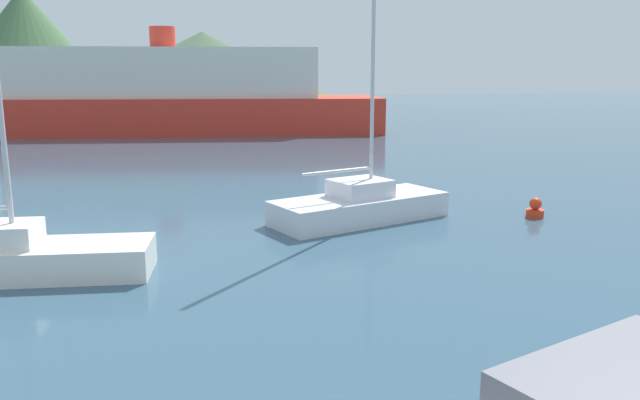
# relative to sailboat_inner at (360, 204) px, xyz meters

# --- Properties ---
(sailboat_inner) EXTENTS (6.16, 3.70, 11.11)m
(sailboat_inner) POSITION_rel_sailboat_inner_xyz_m (0.00, 0.00, 0.00)
(sailboat_inner) COLOR silver
(sailboat_inner) RESTS_ON ground_plane
(ferry_distant) EXTENTS (34.33, 14.37, 8.06)m
(ferry_distant) POSITION_rel_sailboat_inner_xyz_m (-4.46, 32.21, 2.28)
(ferry_distant) COLOR red
(ferry_distant) RESTS_ON ground_plane
(buoy_marker) EXTENTS (0.57, 0.57, 0.66)m
(buoy_marker) POSITION_rel_sailboat_inner_xyz_m (5.70, -1.20, -0.28)
(buoy_marker) COLOR red
(buoy_marker) RESTS_ON ground_plane
(hill_west) EXTENTS (27.18, 27.18, 17.22)m
(hill_west) POSITION_rel_sailboat_inner_xyz_m (-22.35, 89.04, 8.05)
(hill_west) COLOR #476B42
(hill_west) RESTS_ON ground_plane
(hill_central) EXTENTS (44.26, 44.26, 10.78)m
(hill_central) POSITION_rel_sailboat_inner_xyz_m (3.80, 82.51, 4.84)
(hill_central) COLOR #4C6647
(hill_central) RESTS_ON ground_plane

